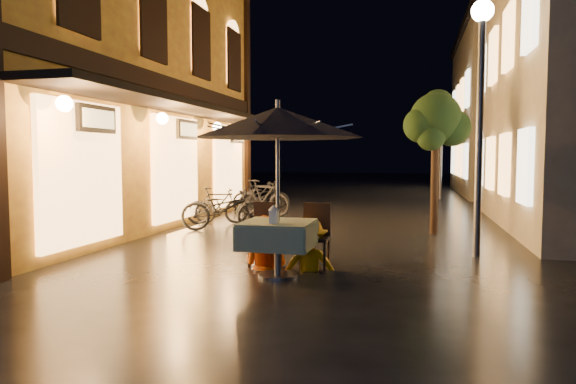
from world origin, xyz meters
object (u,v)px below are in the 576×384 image
(patio_umbrella, at_px, (278,123))
(table_lantern, at_px, (274,213))
(bicycle_0, at_px, (224,208))
(person_yellow, at_px, (309,220))
(cafe_table, at_px, (278,235))
(streetlamp_near, at_px, (481,81))
(person_orange, at_px, (266,217))

(patio_umbrella, height_order, table_lantern, patio_umbrella)
(patio_umbrella, distance_m, bicycle_0, 4.96)
(bicycle_0, bearing_deg, person_yellow, -161.46)
(cafe_table, distance_m, person_yellow, 0.67)
(person_yellow, distance_m, bicycle_0, 4.40)
(streetlamp_near, height_order, table_lantern, streetlamp_near)
(table_lantern, bearing_deg, bicycle_0, 118.86)
(patio_umbrella, distance_m, person_orange, 1.52)
(streetlamp_near, bearing_deg, bicycle_0, 160.23)
(streetlamp_near, bearing_deg, person_orange, -153.37)
(streetlamp_near, bearing_deg, table_lantern, -140.43)
(table_lantern, xyz_separation_m, person_orange, (-0.34, 0.77, -0.14))
(cafe_table, xyz_separation_m, bicycle_0, (-2.35, 4.04, -0.08))
(cafe_table, xyz_separation_m, person_orange, (-0.34, 0.55, 0.19))
(cafe_table, bearing_deg, bicycle_0, 120.12)
(person_orange, bearing_deg, bicycle_0, -40.57)
(streetlamp_near, xyz_separation_m, bicycle_0, (-5.23, 1.88, -2.42))
(streetlamp_near, relative_size, cafe_table, 4.27)
(cafe_table, relative_size, bicycle_0, 0.52)
(patio_umbrella, relative_size, person_orange, 1.59)
(bicycle_0, bearing_deg, streetlamp_near, -128.86)
(table_lantern, bearing_deg, patio_umbrella, 90.00)
(streetlamp_near, xyz_separation_m, person_yellow, (-2.54, -1.60, -2.18))
(cafe_table, height_order, person_yellow, person_yellow)
(streetlamp_near, distance_m, patio_umbrella, 3.69)
(patio_umbrella, bearing_deg, cafe_table, -80.54)
(person_orange, xyz_separation_m, person_yellow, (0.67, 0.01, -0.04))
(streetlamp_near, relative_size, table_lantern, 16.92)
(patio_umbrella, height_order, person_orange, patio_umbrella)
(cafe_table, height_order, person_orange, person_orange)
(streetlamp_near, height_order, bicycle_0, streetlamp_near)
(table_lantern, relative_size, person_yellow, 0.17)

